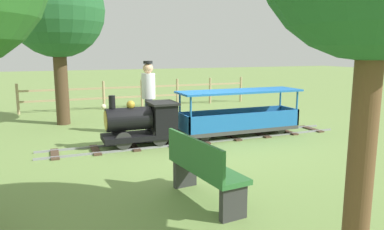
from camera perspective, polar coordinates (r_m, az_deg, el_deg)
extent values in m
plane|color=#75934C|center=(7.51, 0.58, -4.09)|extent=(60.00, 60.00, 0.00)
cube|color=gray|center=(7.34, 2.14, -4.27)|extent=(0.03, 6.40, 0.04)
cube|color=gray|center=(7.76, 0.72, -3.48)|extent=(0.03, 6.40, 0.04)
cube|color=#4C3828|center=(9.04, 18.21, -2.08)|extent=(0.71, 0.14, 0.03)
cube|color=#4C3828|center=(8.61, 14.58, -2.50)|extent=(0.71, 0.14, 0.03)
cube|color=#4C3828|center=(8.21, 10.57, -2.94)|extent=(0.71, 0.14, 0.03)
cube|color=#4C3828|center=(7.86, 6.18, -3.41)|extent=(0.71, 0.14, 0.03)
cube|color=#4C3828|center=(7.55, 1.41, -3.90)|extent=(0.71, 0.14, 0.03)
cube|color=#4C3828|center=(7.31, -3.73, -4.40)|extent=(0.71, 0.14, 0.03)
cube|color=#4C3828|center=(7.13, -9.18, -4.88)|extent=(0.71, 0.14, 0.03)
cube|color=#4C3828|center=(7.01, -14.88, -5.34)|extent=(0.71, 0.14, 0.03)
cube|color=#4C3828|center=(6.97, -20.71, -5.76)|extent=(0.71, 0.14, 0.03)
cube|color=black|center=(7.11, -8.27, -3.28)|extent=(0.59, 1.40, 0.10)
cylinder|color=black|center=(6.99, -9.93, -0.61)|extent=(0.44, 0.85, 0.44)
cylinder|color=#B7932D|center=(6.92, -13.37, -0.85)|extent=(0.37, 0.02, 0.37)
cylinder|color=black|center=(6.88, -12.44, 2.01)|extent=(0.12, 0.12, 0.24)
sphere|color=#B7932D|center=(6.96, -9.59, 1.60)|extent=(0.16, 0.16, 0.16)
cube|color=black|center=(7.16, -4.64, -0.44)|extent=(0.59, 0.45, 0.55)
cube|color=black|center=(7.12, -4.67, 1.89)|extent=(0.67, 0.53, 0.04)
sphere|color=#F2EAB2|center=(6.87, -13.70, 1.27)|extent=(0.10, 0.10, 0.10)
cylinder|color=#2D2D2D|center=(6.81, -10.65, -4.02)|extent=(0.05, 0.32, 0.32)
cylinder|color=#2D2D2D|center=(7.26, -11.40, -3.16)|extent=(0.05, 0.32, 0.32)
cylinder|color=#2D2D2D|center=(6.98, -5.00, -3.55)|extent=(0.05, 0.32, 0.32)
cylinder|color=#2D2D2D|center=(7.42, -6.07, -2.75)|extent=(0.05, 0.32, 0.32)
cube|color=#3F3F3F|center=(7.91, 7.42, -2.12)|extent=(0.67, 2.60, 0.08)
cube|color=blue|center=(7.60, 8.62, -1.00)|extent=(0.04, 2.60, 0.35)
cube|color=blue|center=(8.14, 6.36, -0.21)|extent=(0.04, 2.60, 0.35)
cube|color=blue|center=(7.33, -1.30, -1.28)|extent=(0.67, 0.04, 0.35)
cube|color=blue|center=(8.56, 14.94, 0.01)|extent=(0.67, 0.04, 0.35)
cylinder|color=blue|center=(7.02, -0.20, -0.12)|extent=(0.04, 0.04, 0.75)
cylinder|color=blue|center=(7.59, -1.92, 0.63)|extent=(0.04, 0.04, 0.75)
cylinder|color=blue|center=(8.27, 16.10, 1.02)|extent=(0.04, 0.04, 0.75)
cylinder|color=blue|center=(8.76, 13.64, 1.61)|extent=(0.04, 0.04, 0.75)
cube|color=blue|center=(7.78, 7.55, 3.72)|extent=(0.77, 2.70, 0.04)
cube|color=olive|center=(8.36, 12.95, -0.52)|extent=(0.51, 0.20, 0.24)
cube|color=olive|center=(8.11, 10.28, -0.74)|extent=(0.51, 0.20, 0.24)
cube|color=olive|center=(7.88, 7.44, -0.98)|extent=(0.51, 0.20, 0.24)
cube|color=olive|center=(7.66, 4.44, -1.23)|extent=(0.51, 0.20, 0.24)
cube|color=olive|center=(7.47, 1.28, -1.50)|extent=(0.51, 0.20, 0.24)
cylinder|color=#262626|center=(7.31, 2.08, -3.22)|extent=(0.04, 0.24, 0.24)
cylinder|color=#262626|center=(7.73, 0.65, -2.47)|extent=(0.04, 0.24, 0.24)
cylinder|color=#262626|center=(8.20, 13.78, -2.04)|extent=(0.04, 0.24, 0.24)
cylinder|color=#262626|center=(8.58, 11.95, -1.44)|extent=(0.04, 0.24, 0.24)
cylinder|color=#282D47|center=(8.02, -6.59, -0.34)|extent=(0.12, 0.12, 0.80)
cylinder|color=#282D47|center=(8.19, -6.92, -0.13)|extent=(0.12, 0.12, 0.80)
cylinder|color=white|center=(8.01, -6.86, 4.53)|extent=(0.30, 0.30, 0.55)
sphere|color=tan|center=(7.98, -6.91, 7.28)|extent=(0.22, 0.22, 0.22)
cylinder|color=black|center=(7.98, -6.93, 8.21)|extent=(0.20, 0.20, 0.06)
cube|color=#2D6B33|center=(4.47, 2.31, -8.38)|extent=(1.34, 0.55, 0.06)
cube|color=#2D6B33|center=(4.33, 0.27, -6.23)|extent=(1.30, 0.19, 0.40)
cube|color=#333333|center=(5.01, -1.10, -8.86)|extent=(0.12, 0.33, 0.42)
cube|color=#333333|center=(4.10, 6.50, -13.32)|extent=(0.12, 0.33, 0.42)
cylinder|color=#4C3823|center=(9.65, -19.79, 4.51)|extent=(0.33, 0.33, 2.01)
sphere|color=#235B2D|center=(9.67, -20.44, 15.20)|extent=(2.28, 2.28, 2.28)
cylinder|color=brown|center=(3.39, 25.11, -4.87)|extent=(0.22, 0.22, 2.03)
cylinder|color=tan|center=(13.44, 7.64, 4.02)|extent=(0.08, 0.08, 0.90)
cylinder|color=tan|center=(12.88, 2.85, 3.84)|extent=(0.08, 0.08, 0.90)
cylinder|color=tan|center=(12.42, -2.33, 3.62)|extent=(0.08, 0.08, 0.90)
cylinder|color=tan|center=(12.06, -7.86, 3.34)|extent=(0.08, 0.08, 0.90)
cylinder|color=tan|center=(11.82, -13.67, 3.02)|extent=(0.08, 0.08, 0.90)
cylinder|color=tan|center=(11.71, -19.65, 2.65)|extent=(0.08, 0.08, 0.90)
cylinder|color=tan|center=(11.73, -25.67, 2.26)|extent=(0.08, 0.08, 0.90)
cube|color=tan|center=(12.04, -7.89, 4.40)|extent=(0.04, 7.40, 0.06)
cube|color=tan|center=(12.07, -7.85, 2.92)|extent=(0.04, 7.40, 0.06)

